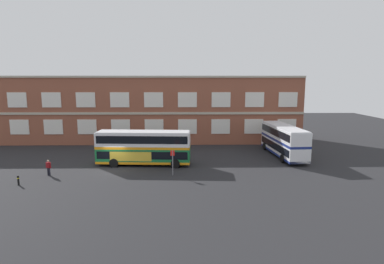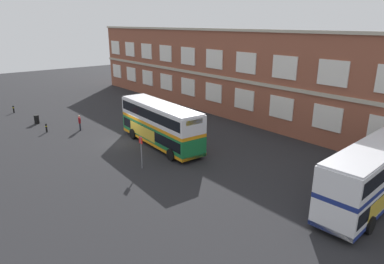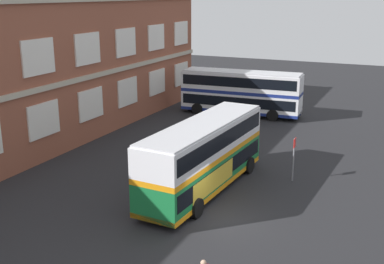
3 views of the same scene
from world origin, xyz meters
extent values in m
plane|color=#232326|center=(0.00, 2.00, 0.00)|extent=(120.00, 120.00, 0.00)
cube|color=brown|center=(-1.82, 18.00, 5.19)|extent=(56.73, 8.00, 10.37)
cube|color=#B2A893|center=(-1.82, 13.92, 4.98)|extent=(56.73, 0.16, 0.36)
cube|color=#B2A893|center=(-1.82, 13.95, 10.52)|extent=(56.73, 0.28, 0.30)
cube|color=silver|center=(-27.61, 13.94, 2.90)|extent=(2.89, 0.12, 2.28)
cube|color=silver|center=(-22.45, 13.94, 2.90)|extent=(2.89, 0.12, 2.28)
cube|color=silver|center=(-17.29, 13.94, 2.90)|extent=(2.89, 0.12, 2.28)
cube|color=silver|center=(-12.14, 13.94, 2.90)|extent=(2.89, 0.12, 2.28)
cube|color=silver|center=(-6.98, 13.94, 2.90)|extent=(2.89, 0.12, 2.28)
cube|color=silver|center=(-1.82, 13.94, 2.90)|extent=(2.89, 0.12, 2.28)
cube|color=silver|center=(3.34, 13.94, 2.90)|extent=(2.89, 0.12, 2.28)
cube|color=silver|center=(8.49, 13.94, 2.90)|extent=(2.89, 0.12, 2.28)
cube|color=silver|center=(13.65, 13.94, 2.90)|extent=(2.89, 0.12, 2.28)
cube|color=silver|center=(-27.61, 13.94, 7.05)|extent=(2.89, 0.12, 2.28)
cube|color=silver|center=(-22.45, 13.94, 7.05)|extent=(2.89, 0.12, 2.28)
cube|color=silver|center=(-17.29, 13.94, 7.05)|extent=(2.89, 0.12, 2.28)
cube|color=silver|center=(-12.14, 13.94, 7.05)|extent=(2.89, 0.12, 2.28)
cube|color=silver|center=(-6.98, 13.94, 7.05)|extent=(2.89, 0.12, 2.28)
cube|color=silver|center=(-1.82, 13.94, 7.05)|extent=(2.89, 0.12, 2.28)
cube|color=silver|center=(3.34, 13.94, 7.05)|extent=(2.89, 0.12, 2.28)
cube|color=silver|center=(8.49, 13.94, 7.05)|extent=(2.89, 0.12, 2.28)
cube|color=silver|center=(13.65, 13.94, 7.05)|extent=(2.89, 0.12, 2.28)
cube|color=#197038|center=(3.25, 2.32, 1.23)|extent=(11.13, 3.16, 1.75)
cube|color=black|center=(3.25, 2.32, 1.44)|extent=(10.69, 3.18, 0.90)
cube|color=orange|center=(3.25, 2.32, 2.25)|extent=(11.13, 3.16, 0.30)
cube|color=silver|center=(3.25, 2.32, 3.17)|extent=(11.13, 3.16, 1.55)
cube|color=black|center=(3.25, 2.32, 3.25)|extent=(10.69, 3.18, 0.90)
cube|color=orange|center=(3.25, 2.32, 0.49)|extent=(11.13, 3.18, 0.28)
cube|color=silver|center=(3.25, 2.32, 4.01)|extent=(10.90, 3.05, 0.12)
cube|color=gold|center=(1.86, 1.11, 1.31)|extent=(4.83, 0.30, 1.10)
cube|color=yellow|center=(8.71, 2.01, 3.60)|extent=(0.15, 1.66, 0.40)
cylinder|color=black|center=(7.02, 0.83, 0.52)|extent=(1.06, 0.38, 1.04)
cylinder|color=black|center=(7.17, 3.38, 0.52)|extent=(1.06, 0.38, 1.04)
cylinder|color=black|center=(-0.11, 1.23, 0.52)|extent=(1.06, 0.38, 1.04)
cylinder|color=black|center=(0.03, 3.78, 0.52)|extent=(1.06, 0.38, 1.04)
cube|color=silver|center=(21.21, 6.42, 1.23)|extent=(3.28, 11.15, 1.75)
cube|color=black|center=(21.21, 6.42, 1.44)|extent=(3.29, 10.71, 0.90)
cube|color=navy|center=(21.21, 6.42, 2.25)|extent=(3.28, 11.15, 0.30)
cube|color=silver|center=(21.21, 6.42, 3.17)|extent=(3.28, 11.15, 1.55)
cube|color=black|center=(21.21, 6.42, 3.25)|extent=(3.29, 10.71, 0.90)
cube|color=navy|center=(21.21, 6.42, 0.49)|extent=(3.30, 11.15, 0.28)
cube|color=silver|center=(21.21, 6.42, 4.01)|extent=(3.16, 10.92, 0.12)
cylinder|color=black|center=(19.68, 10.17, 0.52)|extent=(0.39, 1.06, 1.04)
cylinder|color=black|center=(22.70, 3.21, 0.52)|extent=(0.39, 1.06, 1.04)
cylinder|color=black|center=(20.16, 3.04, 0.52)|extent=(0.39, 1.06, 1.04)
cylinder|color=black|center=(-6.21, -1.88, 0.42)|extent=(0.20, 0.20, 0.85)
cylinder|color=black|center=(-6.40, -1.81, 0.42)|extent=(0.20, 0.20, 0.85)
cube|color=maroon|center=(-6.31, -1.85, 1.15)|extent=(0.46, 0.35, 0.60)
cylinder|color=maroon|center=(-6.06, -1.93, 1.12)|extent=(0.14, 0.14, 0.57)
cylinder|color=maroon|center=(-6.55, -1.76, 1.12)|extent=(0.14, 0.14, 0.57)
sphere|color=tan|center=(-6.31, -1.85, 1.59)|extent=(0.22, 0.22, 0.22)
cylinder|color=slate|center=(6.85, -1.98, 1.35)|extent=(0.10, 0.10, 2.70)
cube|color=red|center=(6.85, -2.00, 2.42)|extent=(0.44, 0.04, 0.56)
cylinder|color=black|center=(-12.08, -4.76, 0.47)|extent=(0.56, 0.56, 0.95)
cylinder|color=black|center=(-12.08, -4.76, 0.99)|extent=(0.60, 0.60, 0.08)
cylinder|color=black|center=(-19.22, -5.62, 0.47)|extent=(0.18, 0.18, 0.95)
cylinder|color=yellow|center=(-19.22, -5.62, 0.68)|extent=(0.19, 0.19, 0.08)
cylinder|color=black|center=(-7.92, -4.94, 0.47)|extent=(0.18, 0.18, 0.95)
cylinder|color=yellow|center=(-7.92, -4.94, 0.68)|extent=(0.19, 0.19, 0.08)
camera|label=1|loc=(8.31, -34.66, 10.04)|focal=29.69mm
camera|label=2|loc=(29.19, -15.05, 11.37)|focal=31.87mm
camera|label=3|loc=(-20.51, -8.00, 11.02)|focal=45.15mm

